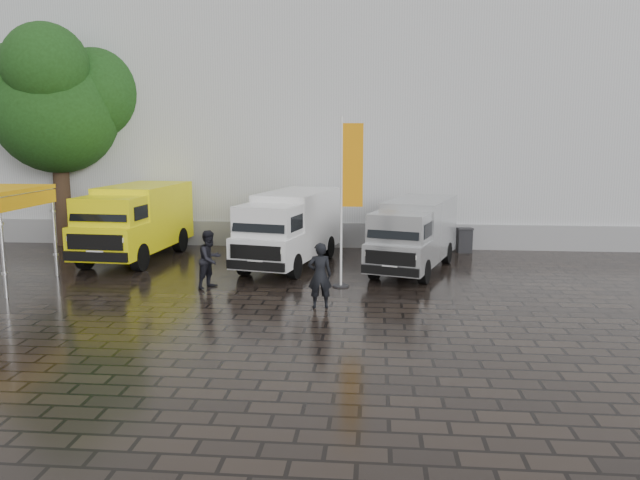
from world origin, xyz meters
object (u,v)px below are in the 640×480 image
Objects in this scene: person_tent at (210,259)px; van_white at (289,230)px; van_silver at (414,236)px; wheelie_bin at (464,240)px; person_front at (320,275)px; flagpole at (348,193)px; van_yellow at (135,223)px.

van_white is at bearing -1.59° from person_tent.
van_silver is at bearing -36.42° from person_tent.
wheelie_bin is (2.17, 3.55, -0.69)m from van_silver.
van_white reaches higher than person_front.
van_white reaches higher than van_silver.
person_tent is (-4.05, -0.49, -1.95)m from flagpole.
person_front is at bearing -104.18° from flagpole.
van_white is at bearing -83.13° from person_front.
van_yellow is 12.44m from wheelie_bin.
van_silver is 3.10× the size of person_front.
person_tent reaches higher than wheelie_bin.
flagpole is 2.89× the size of person_front.
flagpole is at bearing -113.50° from person_front.
van_yellow is 10.03m from van_silver.
van_silver reaches higher than wheelie_bin.
person_tent is at bearing -173.04° from flagpole.
person_front is (-4.88, -8.40, 0.39)m from wheelie_bin.
van_white is 5.51m from person_front.
person_tent is at bearing -38.10° from person_front.
van_white is 7.18m from wheelie_bin.
van_yellow is 1.15× the size of flagpole.
person_tent is at bearing -42.22° from van_yellow.
van_silver is (4.24, -0.43, -0.09)m from van_white.
flagpole is 4.53m from person_tent.
person_front is (-0.60, -2.39, -1.95)m from flagpole.
van_yellow is 0.99× the size of van_white.
van_white is at bearing -167.98° from van_silver.
van_white is 1.16× the size of flagpole.
wheelie_bin is 10.58m from person_tent.
person_front is (7.27, -5.86, -0.46)m from van_yellow.
van_silver reaches higher than person_tent.
wheelie_bin is at bearing 76.32° from van_silver.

